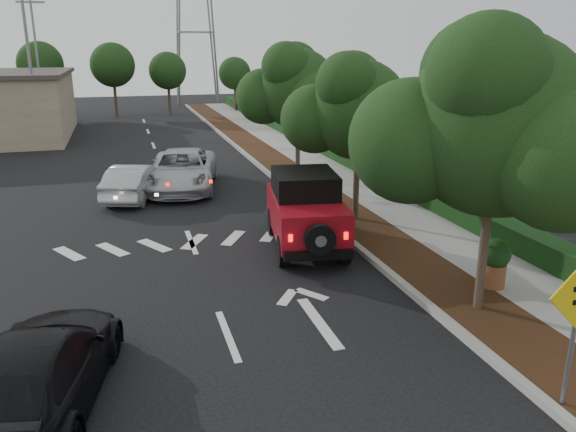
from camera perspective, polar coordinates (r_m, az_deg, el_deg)
name	(u,v)px	position (r m, az deg, el deg)	size (l,w,h in m)	color
ground	(228,335)	(11.91, -6.13, -11.97)	(120.00, 120.00, 0.00)	black
curb	(282,185)	(23.86, -0.59, 3.20)	(0.20, 70.00, 0.15)	#9E9B93
planting_strip	(305,183)	(24.15, 1.69, 3.32)	(1.80, 70.00, 0.12)	black
sidewalk	(346,181)	(24.79, 5.88, 3.60)	(2.00, 70.00, 0.12)	gray
hedge	(375,171)	(25.27, 8.85, 4.53)	(0.80, 70.00, 0.80)	black
transmission_tower	(199,104)	(59.08, -9.08, 11.15)	(7.00, 4.00, 28.00)	slate
street_tree_near	(477,311)	(13.52, 18.64, -9.14)	(3.80, 3.80, 5.92)	black
street_tree_mid	(355,222)	(19.20, 6.81, -0.58)	(3.20, 3.20, 5.32)	black
street_tree_far	(298,180)	(25.09, 0.98, 3.70)	(3.40, 3.40, 5.62)	black
light_pole_a	(41,145)	(37.04, -23.83, 6.58)	(2.00, 0.22, 9.00)	slate
light_pole_b	(45,121)	(48.97, -23.43, 8.83)	(2.00, 0.22, 9.00)	slate
red_jeep	(305,209)	(16.51, 1.74, 0.71)	(2.51, 4.51, 2.22)	black
silver_suv_ahead	(182,170)	(23.72, -10.74, 4.60)	(2.64, 5.72, 1.59)	#B9BBC1
black_suv_oncoming	(38,371)	(10.24, -24.06, -14.16)	(1.96, 4.82, 1.40)	black
silver_sedan_oncoming	(134,181)	(22.63, -15.36, 3.40)	(1.44, 4.12, 1.36)	#ACAEB4
terracotta_planter	(495,258)	(14.39, 20.30, -4.03)	(0.72, 0.72, 1.26)	brown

